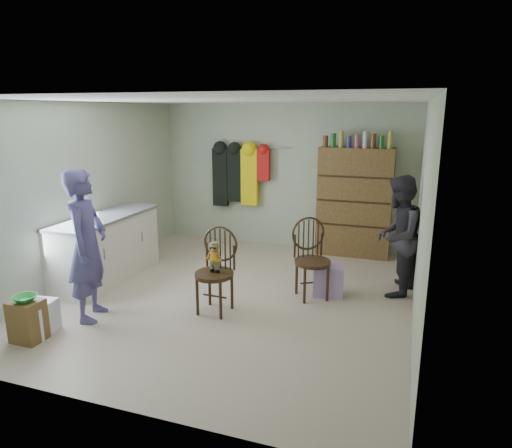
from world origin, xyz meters
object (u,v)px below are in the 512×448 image
at_px(counter, 106,247).
at_px(chair_far, 311,255).
at_px(chair_front, 216,265).
at_px(dresser, 354,202).

relative_size(counter, chair_far, 1.78).
height_order(counter, chair_far, chair_far).
distance_m(chair_front, chair_far, 1.27).
bearing_deg(counter, chair_front, -14.00).
xyz_separation_m(counter, chair_front, (1.93, -0.48, 0.11)).
bearing_deg(chair_far, counter, 153.98).
relative_size(chair_front, dresser, 0.50).
height_order(chair_front, chair_far, chair_far).
bearing_deg(chair_front, chair_far, 42.41).
bearing_deg(dresser, chair_far, -98.46).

